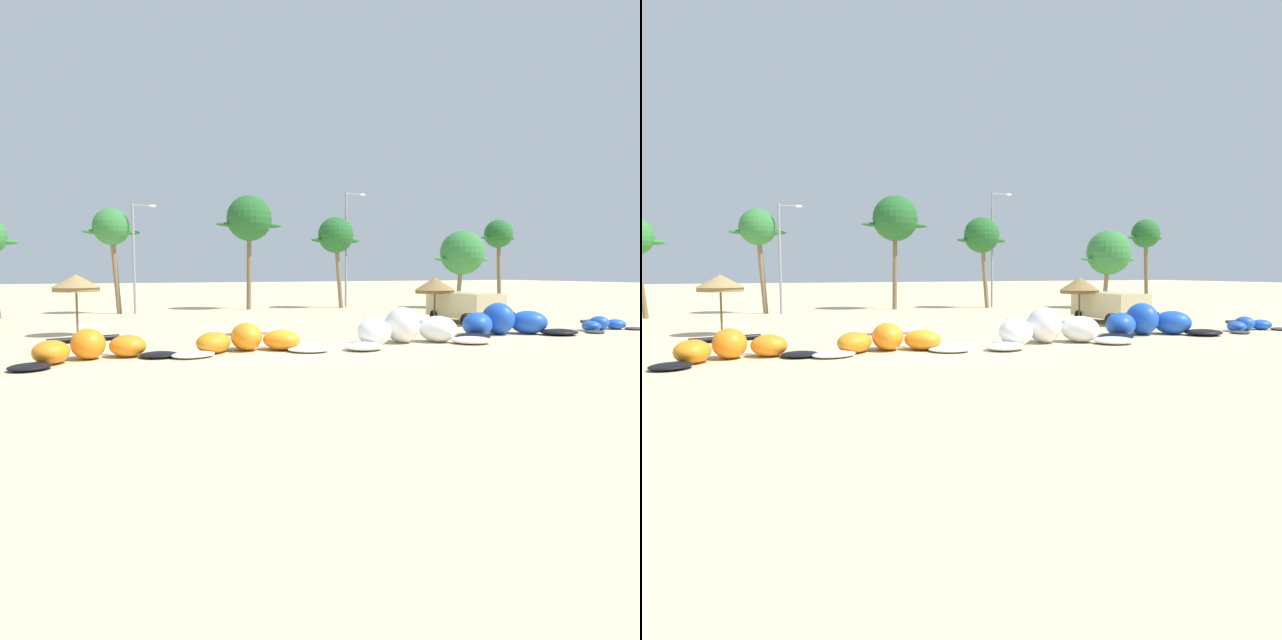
{
  "view_description": "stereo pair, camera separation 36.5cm",
  "coord_description": "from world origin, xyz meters",
  "views": [
    {
      "loc": [
        -7.93,
        -20.87,
        3.19
      ],
      "look_at": [
        2.21,
        2.0,
        1.0
      ],
      "focal_mm": 31.89,
      "sensor_mm": 36.0,
      "label": 1
    },
    {
      "loc": [
        -7.6,
        -21.01,
        3.19
      ],
      "look_at": [
        2.21,
        2.0,
        1.0
      ],
      "focal_mm": 31.89,
      "sensor_mm": 36.0,
      "label": 2
    }
  ],
  "objects": [
    {
      "name": "ground_plane",
      "position": [
        0.0,
        0.0,
        0.0
      ],
      "size": [
        260.0,
        260.0,
        0.0
      ],
      "primitive_type": "plane",
      "color": "beige"
    },
    {
      "name": "kite_left",
      "position": [
        -7.28,
        0.7,
        0.43
      ],
      "size": [
        5.83,
        3.46,
        1.11
      ],
      "color": "black",
      "rests_on": "ground"
    },
    {
      "name": "kite_left_of_center",
      "position": [
        -1.53,
        0.58,
        0.42
      ],
      "size": [
        6.38,
        3.24,
        1.1
      ],
      "color": "white",
      "rests_on": "ground"
    },
    {
      "name": "kite_center",
      "position": [
        5.48,
        0.06,
        0.61
      ],
      "size": [
        7.34,
        3.4,
        1.58
      ],
      "color": "white",
      "rests_on": "ground"
    },
    {
      "name": "kite_right_of_center",
      "position": [
        11.64,
        0.95,
        0.6
      ],
      "size": [
        7.32,
        3.47,
        1.58
      ],
      "color": "black",
      "rests_on": "ground"
    },
    {
      "name": "kite_right",
      "position": [
        18.18,
        0.59,
        0.29
      ],
      "size": [
        4.66,
        2.32,
        0.74
      ],
      "color": "#333338",
      "rests_on": "ground"
    },
    {
      "name": "beach_umbrella_near_van",
      "position": [
        -7.58,
        9.09,
        2.58
      ],
      "size": [
        2.27,
        2.27,
        3.0
      ],
      "color": "brown",
      "rests_on": "ground"
    },
    {
      "name": "beach_umbrella_middle",
      "position": [
        12.75,
        8.28,
        2.27
      ],
      "size": [
        2.49,
        2.49,
        2.77
      ],
      "color": "brown",
      "rests_on": "ground"
    },
    {
      "name": "parked_van",
      "position": [
        14.14,
        7.3,
        1.09
      ],
      "size": [
        2.54,
        5.49,
        1.84
      ],
      "color": "beige",
      "rests_on": "ground"
    },
    {
      "name": "palm_left_of_gap",
      "position": [
        -4.91,
        23.33,
        6.21
      ],
      "size": [
        3.98,
        2.65,
        7.69
      ],
      "color": "#7F6647",
      "rests_on": "ground"
    },
    {
      "name": "palm_center_left",
      "position": [
        5.68,
        23.96,
        7.32
      ],
      "size": [
        5.51,
        3.68,
        9.24
      ],
      "color": "brown",
      "rests_on": "ground"
    },
    {
      "name": "palm_center_right",
      "position": [
        12.84,
        22.68,
        6.06
      ],
      "size": [
        4.51,
        3.01,
        7.67
      ],
      "color": "#7F6647",
      "rests_on": "ground"
    },
    {
      "name": "palm_right_of_gap",
      "position": [
        22.73,
        18.51,
        4.65
      ],
      "size": [
        5.61,
        3.74,
        6.57
      ],
      "color": "#7F6647",
      "rests_on": "ground"
    },
    {
      "name": "palm_right",
      "position": [
        28.68,
        20.89,
        6.41
      ],
      "size": [
        3.91,
        2.61,
        7.88
      ],
      "color": "brown",
      "rests_on": "ground"
    },
    {
      "name": "lamppost_west_center",
      "position": [
        -3.35,
        22.43,
        4.54
      ],
      "size": [
        1.78,
        0.24,
        8.02
      ],
      "color": "gray",
      "rests_on": "ground"
    },
    {
      "name": "lamppost_east_center",
      "position": [
        14.18,
        23.14,
        5.49
      ],
      "size": [
        1.96,
        0.24,
        9.85
      ],
      "color": "gray",
      "rests_on": "ground"
    }
  ]
}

